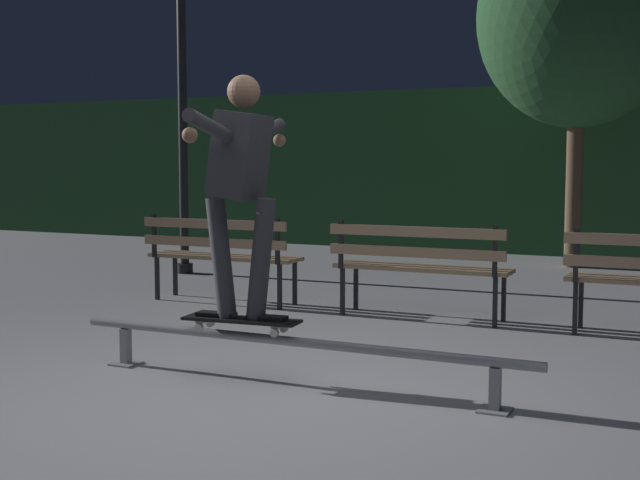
% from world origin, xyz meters
% --- Properties ---
extents(ground_plane, '(90.00, 90.00, 0.00)m').
position_xyz_m(ground_plane, '(0.00, 0.00, 0.00)').
color(ground_plane, '#99999E').
extents(hedge_backdrop, '(24.00, 1.20, 2.52)m').
position_xyz_m(hedge_backdrop, '(0.00, 9.02, 1.26)').
color(hedge_backdrop, '#234C28').
rests_on(hedge_backdrop, ground).
extents(grind_rail, '(3.17, 0.18, 0.31)m').
position_xyz_m(grind_rail, '(-0.00, 0.28, 0.25)').
color(grind_rail, gray).
rests_on(grind_rail, ground).
extents(skateboard, '(0.80, 0.28, 0.09)m').
position_xyz_m(skateboard, '(-0.36, 0.28, 0.39)').
color(skateboard, black).
rests_on(skateboard, grind_rail).
extents(skateboarder, '(0.63, 1.40, 1.56)m').
position_xyz_m(skateboarder, '(-0.36, 0.28, 1.32)').
color(skateboarder, black).
rests_on(skateboarder, skateboard).
extents(park_bench_leftmost, '(1.60, 0.43, 0.88)m').
position_xyz_m(park_bench_leftmost, '(-2.07, 2.74, 0.54)').
color(park_bench_leftmost, black).
rests_on(park_bench_leftmost, ground).
extents(park_bench_left_center, '(1.60, 0.43, 0.88)m').
position_xyz_m(park_bench_left_center, '(-0.00, 2.74, 0.54)').
color(park_bench_left_center, black).
rests_on(park_bench_left_center, ground).
extents(tree_behind_benches, '(2.63, 2.63, 4.73)m').
position_xyz_m(tree_behind_benches, '(0.60, 7.25, 3.27)').
color(tree_behind_benches, brown).
rests_on(tree_behind_benches, ground).
extents(lamp_post_left, '(0.32, 0.32, 3.90)m').
position_xyz_m(lamp_post_left, '(-3.71, 4.50, 2.48)').
color(lamp_post_left, black).
rests_on(lamp_post_left, ground).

